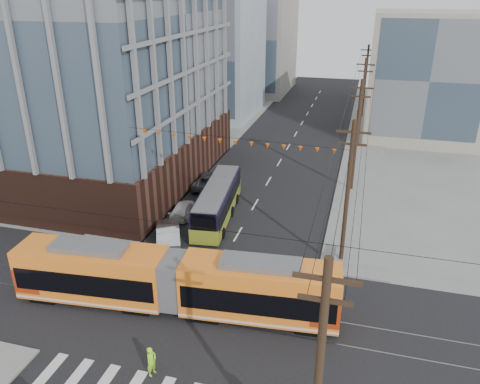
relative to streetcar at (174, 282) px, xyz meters
name	(u,v)px	position (x,y,z in m)	size (l,w,h in m)	color
ground	(171,351)	(1.24, -3.69, -1.95)	(160.00, 160.00, 0.00)	slate
office_building	(47,36)	(-20.76, 19.31, 12.35)	(30.00, 25.00, 28.60)	#381E16
bg_bldg_nw_near	(198,56)	(-15.76, 48.31, 7.05)	(18.00, 16.00, 18.00)	#8C99A5
bg_bldg_ne_near	(424,76)	(17.24, 44.31, 6.05)	(14.00, 14.00, 16.00)	gray
bg_bldg_nw_far	(249,38)	(-12.76, 68.31, 8.05)	(16.00, 18.00, 20.00)	gray
bg_bldg_ne_far	(426,63)	(19.24, 64.31, 5.05)	(16.00, 16.00, 14.00)	#8C99A5
utility_pole_far	(365,82)	(9.74, 52.31, 3.55)	(0.30, 0.30, 11.00)	black
streetcar	(174,282)	(0.00, 0.00, 0.00)	(20.26, 2.85, 3.90)	orange
city_bus	(218,202)	(-1.30, 12.85, -0.41)	(2.35, 10.86, 3.08)	black
parked_car_silver	(168,234)	(-3.67, 7.46, -1.11)	(1.77, 5.08, 1.67)	#B7B9BF
parked_car_white	(183,209)	(-4.37, 12.39, -1.34)	(1.71, 4.20, 1.22)	silver
parked_car_grey	(210,180)	(-4.15, 19.25, -1.22)	(2.44, 5.30, 1.47)	#595D66
pedestrian	(152,361)	(1.00, -5.52, -1.09)	(0.63, 0.41, 1.72)	#A7FF28
jersey_barrier	(338,263)	(9.54, 7.36, -1.51)	(0.99, 4.38, 0.88)	gray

